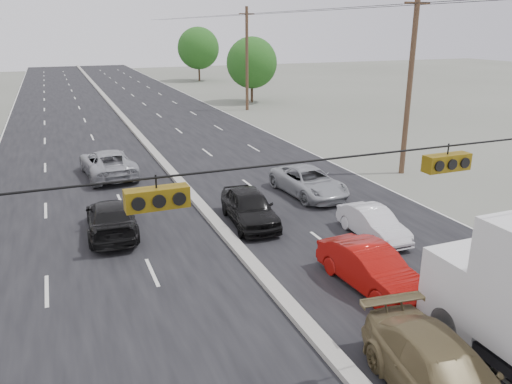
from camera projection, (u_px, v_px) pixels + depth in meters
road_surface at (141, 139)px, 37.86m from camera, size 20.00×160.00×0.02m
center_median at (141, 138)px, 37.83m from camera, size 0.50×160.00×0.20m
utility_pole_right_b at (410, 84)px, 27.52m from camera, size 1.60×0.30×10.00m
utility_pole_right_c at (247, 59)px, 49.50m from camera, size 1.60×0.30×10.00m
traffic_signals at (443, 161)px, 10.24m from camera, size 25.00×0.30×0.54m
tree_right_mid at (252, 63)px, 55.03m from camera, size 5.60×5.60×7.14m
tree_right_far at (198, 48)px, 77.18m from camera, size 6.40×6.40×8.16m
tan_sedan at (445, 379)px, 11.00m from camera, size 2.66×5.27×1.47m
red_sedan at (371, 268)px, 16.11m from camera, size 1.80×4.34×1.40m
queue_car_a at (249, 207)px, 21.40m from camera, size 2.14×4.55×1.50m
queue_car_b at (373, 224)px, 19.98m from camera, size 1.37×3.73×1.22m
queue_car_c at (309, 182)px, 25.08m from camera, size 2.60×5.08×1.37m
oncoming_near at (111, 218)px, 20.34m from camera, size 2.23×4.89×1.39m
oncoming_far at (108, 163)px, 28.21m from camera, size 2.95×5.68×1.53m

